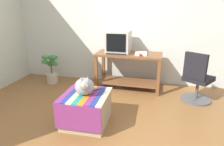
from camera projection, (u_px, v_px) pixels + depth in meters
ground_plane at (97, 130)px, 2.71m from camera, size 14.00×14.00×0.00m
back_wall at (123, 22)px, 4.22m from camera, size 8.00×0.10×2.60m
desk at (129, 65)px, 4.01m from camera, size 1.31×0.64×0.73m
tv_monitor at (118, 42)px, 3.95m from camera, size 0.47×0.46×0.43m
keyboard at (117, 53)px, 3.86m from camera, size 0.41×0.17×0.02m
book at (141, 54)px, 3.83m from camera, size 0.23×0.30×0.03m
ottoman_with_blanket at (86, 109)px, 2.81m from camera, size 0.62×0.66×0.45m
cat at (85, 86)px, 2.70m from camera, size 0.36×0.42×0.29m
potted_plant at (51, 69)px, 4.34m from camera, size 0.39×0.32×0.66m
office_chair at (197, 81)px, 3.45m from camera, size 0.59×0.59×0.89m
stapler at (140, 55)px, 3.71m from camera, size 0.08×0.11×0.04m
pen at (150, 54)px, 3.82m from camera, size 0.01×0.14×0.01m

